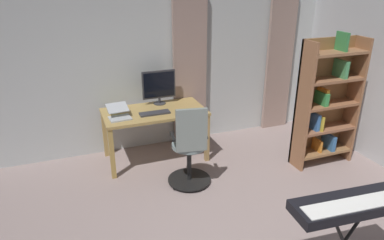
{
  "coord_description": "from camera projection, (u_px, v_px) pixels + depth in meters",
  "views": [
    {
      "loc": [
        1.38,
        1.95,
        2.54
      ],
      "look_at": [
        -0.11,
        -1.99,
        0.79
      ],
      "focal_mm": 33.02,
      "sensor_mm": 36.0,
      "label": 1
    }
  ],
  "objects": [
    {
      "name": "laptop",
      "position": [
        119.0,
        114.0,
        4.71
      ],
      "size": [
        0.3,
        0.34,
        0.16
      ],
      "rotation": [
        0.0,
        0.0,
        0.07
      ],
      "color": "#B7BCC1",
      "rests_on": "desk"
    },
    {
      "name": "desk",
      "position": [
        154.0,
        117.0,
        5.01
      ],
      "size": [
        1.43,
        0.75,
        0.75
      ],
      "color": "tan",
      "rests_on": "ground"
    },
    {
      "name": "piano_keyboard",
      "position": [
        351.0,
        206.0,
        2.95
      ],
      "size": [
        1.07,
        0.41,
        0.81
      ],
      "rotation": [
        0.0,
        0.0,
        -0.08
      ],
      "color": "black",
      "rests_on": "ground"
    },
    {
      "name": "curtain_right_panel",
      "position": [
        190.0,
        71.0,
        5.4
      ],
      "size": [
        0.53,
        0.06,
        2.33
      ],
      "primitive_type": "cube",
      "color": "tan",
      "rests_on": "ground"
    },
    {
      "name": "computer_monitor",
      "position": [
        159.0,
        86.0,
        5.14
      ],
      "size": [
        0.49,
        0.18,
        0.5
      ],
      "color": "#333338",
      "rests_on": "desk"
    },
    {
      "name": "mug_tea",
      "position": [
        116.0,
        107.0,
        4.95
      ],
      "size": [
        0.14,
        0.09,
        0.1
      ],
      "color": "#3D9951",
      "rests_on": "desk"
    },
    {
      "name": "computer_keyboard",
      "position": [
        155.0,
        113.0,
        4.85
      ],
      "size": [
        0.42,
        0.14,
        0.02
      ],
      "primitive_type": "cube",
      "color": "#333338",
      "rests_on": "desk"
    },
    {
      "name": "back_room_partition",
      "position": [
        158.0,
        58.0,
        5.27
      ],
      "size": [
        5.53,
        0.1,
        2.74
      ],
      "primitive_type": "cube",
      "color": "silver",
      "rests_on": "ground"
    },
    {
      "name": "computer_mouse",
      "position": [
        126.0,
        109.0,
        4.98
      ],
      "size": [
        0.06,
        0.1,
        0.04
      ],
      "primitive_type": "ellipsoid",
      "color": "black",
      "rests_on": "desk"
    },
    {
      "name": "office_chair",
      "position": [
        190.0,
        150.0,
        4.39
      ],
      "size": [
        0.56,
        0.56,
        1.1
      ],
      "rotation": [
        0.0,
        0.0,
        2.96
      ],
      "color": "black",
      "rests_on": "ground"
    },
    {
      "name": "bookshelf",
      "position": [
        326.0,
        103.0,
        4.86
      ],
      "size": [
        0.88,
        0.3,
        1.86
      ],
      "color": "#986543",
      "rests_on": "ground"
    },
    {
      "name": "curtain_left_panel",
      "position": [
        279.0,
        62.0,
        5.92
      ],
      "size": [
        0.48,
        0.06,
        2.33
      ],
      "primitive_type": "cube",
      "color": "tan",
      "rests_on": "ground"
    }
  ]
}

